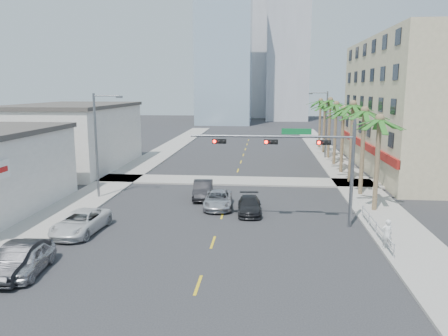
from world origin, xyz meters
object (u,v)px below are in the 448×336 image
car_lane_center (218,199)px  car_lane_right (249,205)px  traffic_signal_mast (305,154)px  car_parked_mid (18,259)px  car_parked_near (28,260)px  car_parked_far (81,222)px  pedestrian (387,234)px  car_lane_left (203,189)px

car_lane_center → car_lane_right: car_lane_center is taller
traffic_signal_mast → car_parked_mid: bearing=-148.0°
car_parked_mid → traffic_signal_mast: bearing=29.0°
car_parked_near → car_lane_right: bearing=42.2°
car_parked_far → pedestrian: bearing=-0.4°
car_parked_near → car_lane_right: size_ratio=0.97×
car_lane_center → pedestrian: 13.75m
car_parked_near → car_lane_center: 15.82m
pedestrian → car_lane_right: bearing=-47.5°
traffic_signal_mast → car_lane_center: size_ratio=2.32×
traffic_signal_mast → car_lane_right: size_ratio=2.58×
car_parked_near → car_lane_left: (6.76, 16.34, 0.04)m
car_parked_near → car_lane_center: (8.40, 13.41, -0.05)m
car_parked_far → pedestrian: pedestrian is taller
pedestrian → car_parked_far: bearing=-11.4°
car_lane_center → car_lane_right: size_ratio=1.11×
car_lane_left → car_lane_center: 3.36m
traffic_signal_mast → car_lane_right: bearing=144.8°
car_lane_left → car_lane_center: car_lane_left is taller
car_parked_mid → pedestrian: pedestrian is taller
car_parked_near → pedestrian: pedestrian is taller
car_lane_center → car_lane_left: bearing=115.2°
traffic_signal_mast → pedestrian: bearing=-44.1°
car_lane_center → pedestrian: bearing=-41.7°
traffic_signal_mast → car_lane_left: bearing=138.9°
traffic_signal_mast → car_parked_mid: size_ratio=2.39×
car_parked_near → car_parked_mid: (-0.44, -0.13, 0.05)m
car_lane_center → car_lane_right: bearing=-32.2°
car_parked_far → car_lane_left: 11.99m
traffic_signal_mast → car_parked_far: 15.59m
car_parked_mid → car_lane_left: (7.20, 16.48, -0.01)m
car_parked_near → pedestrian: bearing=9.0°
car_parked_near → car_lane_center: car_parked_near is taller
car_parked_mid → car_lane_right: car_parked_mid is taller
car_lane_right → car_lane_center: bearing=148.7°
traffic_signal_mast → car_parked_far: (-14.67, -2.98, -4.34)m
car_lane_center → traffic_signal_mast: bearing=-36.4°
car_parked_far → car_parked_mid: bearing=-90.7°
car_parked_mid → car_parked_far: size_ratio=0.89×
car_parked_far → car_lane_left: car_lane_left is taller
car_parked_mid → pedestrian: 20.36m
car_parked_far → car_lane_center: size_ratio=1.09×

